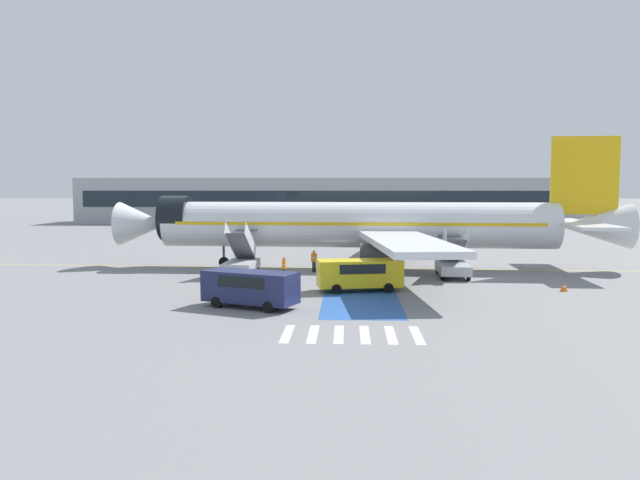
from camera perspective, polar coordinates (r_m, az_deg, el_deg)
ground_plane at (r=51.53m, az=1.36°, el=-2.68°), size 600.00×600.00×0.00m
apron_leadline_yellow at (r=52.21m, az=3.42°, el=-2.59°), size 76.34×3.08×0.01m
apron_stand_patch_blue at (r=37.84m, az=3.76°, el=-5.48°), size 4.64×11.53×0.01m
apron_walkway_bar_0 at (r=29.33m, az=-3.01°, el=-8.55°), size 0.44×3.60×0.01m
apron_walkway_bar_1 at (r=29.25m, az=-0.64°, el=-8.59°), size 0.44×3.60×0.01m
apron_walkway_bar_2 at (r=29.20m, az=1.74°, el=-8.61°), size 0.44×3.60×0.01m
apron_walkway_bar_3 at (r=29.21m, az=4.12°, el=-8.61°), size 0.44×3.60×0.01m
apron_walkway_bar_4 at (r=29.27m, az=6.49°, el=-8.61°), size 0.44×3.60×0.01m
apron_walkway_bar_5 at (r=29.38m, az=8.85°, el=-8.58°), size 0.44×3.60×0.01m
airliner at (r=51.85m, az=4.21°, el=1.36°), size 42.31×36.14×10.82m
boarding_stairs_forward at (r=48.71m, az=-7.23°, el=-1.96°), size 2.38×5.30×4.20m
boarding_stairs_aft at (r=48.07m, az=12.03°, el=-2.18°), size 2.38×5.30×3.84m
fuel_tanker at (r=74.20m, az=10.51°, el=0.98°), size 3.25×10.49×3.56m
service_van_0 at (r=35.46m, az=-6.41°, el=-4.18°), size 5.75×3.88×2.06m
service_van_1 at (r=40.84m, az=3.64°, el=-2.96°), size 5.75×2.97×2.05m
ground_crew_0 at (r=45.46m, az=5.55°, el=-2.46°), size 0.43×0.49×1.73m
ground_crew_1 at (r=49.59m, az=-0.56°, el=-1.81°), size 0.48×0.38×1.75m
ground_crew_2 at (r=45.88m, az=-3.29°, el=-2.44°), size 0.30×0.46×1.65m
traffic_cone_0 at (r=43.81m, az=21.43°, el=-4.01°), size 0.51×0.51×0.57m
terminal_building at (r=116.46m, az=0.90°, el=3.63°), size 92.39×12.10×8.28m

